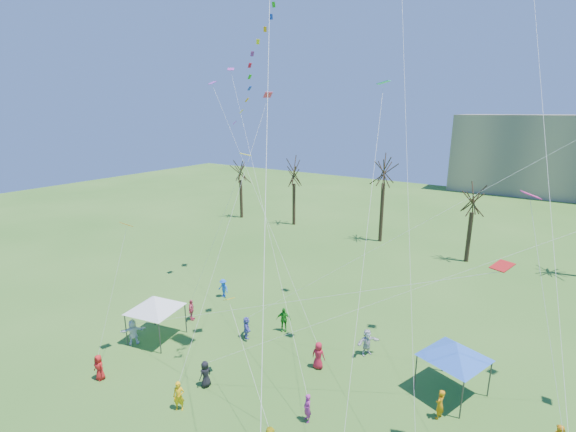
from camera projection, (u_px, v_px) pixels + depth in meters
The scene contains 6 objects.
bare_tree_row at pixel (458, 193), 43.67m from camera, with size 68.56×7.46×11.35m.
big_box_kite at pixel (258, 62), 20.16m from camera, with size 4.95×6.83×24.16m.
canopy_tent_white at pixel (155, 303), 27.87m from camera, with size 4.29×4.29×3.29m.
canopy_tent_blue at pixel (455, 350), 22.36m from camera, with size 4.13×4.13×3.29m.
festival_crowd at pixel (296, 381), 22.76m from camera, with size 26.43×13.84×1.85m.
small_kites_aloft at pixel (345, 147), 23.15m from camera, with size 31.01×17.20×34.08m.
Camera 1 is at (9.89, -9.90, 15.71)m, focal length 25.00 mm.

